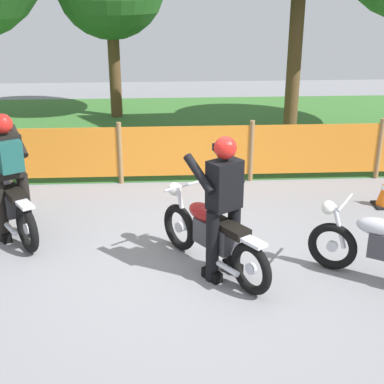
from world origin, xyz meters
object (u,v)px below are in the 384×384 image
at_px(motorcycle_lead, 212,235).
at_px(motorcycle_third, 8,201).
at_px(rider_lead, 223,203).
at_px(rider_third, 9,170).

distance_m(motorcycle_lead, motorcycle_third, 2.89).
height_order(rider_lead, rider_third, same).
xyz_separation_m(motorcycle_third, rider_lead, (2.75, -1.32, 0.46)).
distance_m(motorcycle_third, rider_lead, 3.09).
distance_m(motorcycle_lead, rider_lead, 0.51).
height_order(motorcycle_third, rider_lead, rider_lead).
height_order(motorcycle_lead, rider_third, rider_third).
bearing_deg(motorcycle_third, motorcycle_lead, -145.69).
relative_size(motorcycle_third, rider_lead, 1.03).
height_order(motorcycle_third, rider_third, rider_third).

